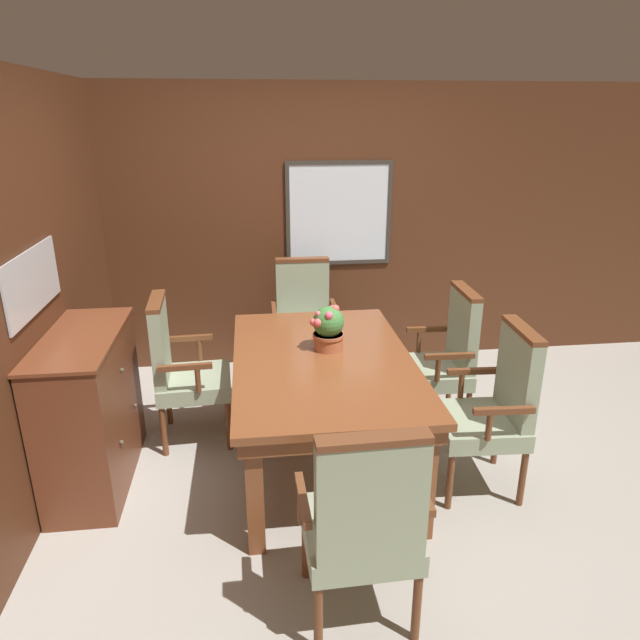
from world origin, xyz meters
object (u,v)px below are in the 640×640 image
object	(u,v)px
chair_left_far	(181,366)
chair_head_near	(364,521)
chair_right_far	(444,355)
chair_right_near	(494,405)
potted_plant	(328,328)
chair_head_far	(304,318)
dining_table	(323,372)
sideboard_cabinet	(91,410)

from	to	relation	value
chair_left_far	chair_head_near	xyz separation A→B (m)	(0.94, -1.71, 0.00)
chair_right_far	chair_head_near	world-z (taller)	same
chair_right_near	potted_plant	bearing A→B (deg)	-116.02
chair_head_far	potted_plant	bearing A→B (deg)	-87.10
dining_table	chair_right_far	distance (m)	1.01
chair_right_near	potted_plant	size ratio (longest dim) A/B	3.51
potted_plant	dining_table	bearing A→B (deg)	-110.20
potted_plant	chair_right_far	bearing A→B (deg)	15.16
chair_left_far	chair_right_far	distance (m)	1.86
chair_right_far	chair_head_far	size ratio (longest dim) A/B	1.00
chair_head_far	chair_head_near	distance (m)	2.59
chair_head_far	sideboard_cabinet	size ratio (longest dim) A/B	1.03
chair_right_far	chair_right_near	bearing A→B (deg)	5.82
chair_head_near	sideboard_cabinet	xyz separation A→B (m)	(-1.44, 1.28, -0.07)
dining_table	chair_head_far	distance (m)	1.30
chair_right_near	dining_table	bearing A→B (deg)	-107.84
dining_table	chair_head_far	size ratio (longest dim) A/B	1.69
chair_head_near	chair_right_far	bearing A→B (deg)	-120.14
chair_left_far	chair_head_far	xyz separation A→B (m)	(0.94, 0.88, 0.00)
chair_right_far	potted_plant	distance (m)	0.97
chair_head_far	sideboard_cabinet	xyz separation A→B (m)	(-1.44, -1.31, -0.07)
chair_right_far	chair_right_near	world-z (taller)	same
sideboard_cabinet	chair_left_far	bearing A→B (deg)	40.54
dining_table	chair_right_near	bearing A→B (deg)	-20.98
chair_right_near	chair_head_near	world-z (taller)	same
chair_head_near	sideboard_cabinet	world-z (taller)	chair_head_near
chair_right_near	sideboard_cabinet	xyz separation A→B (m)	(-2.42, 0.37, -0.07)
chair_left_far	sideboard_cabinet	xyz separation A→B (m)	(-0.50, -0.43, -0.07)
chair_right_far	potted_plant	world-z (taller)	potted_plant
chair_right_far	chair_head_near	bearing A→B (deg)	-26.94
chair_left_far	potted_plant	distance (m)	1.08
chair_left_far	chair_head_near	world-z (taller)	same
chair_head_far	potted_plant	distance (m)	1.21
chair_head_far	dining_table	bearing A→B (deg)	-89.67
dining_table	chair_right_near	world-z (taller)	chair_right_near
chair_head_far	chair_right_far	bearing A→B (deg)	-44.17
chair_head_near	sideboard_cabinet	distance (m)	1.93
chair_right_near	chair_head_near	bearing A→B (deg)	-43.59
chair_right_near	chair_head_far	world-z (taller)	same
chair_right_far	chair_head_near	distance (m)	1.91
chair_right_near	potted_plant	world-z (taller)	potted_plant
chair_left_far	chair_right_far	size ratio (longest dim) A/B	1.00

